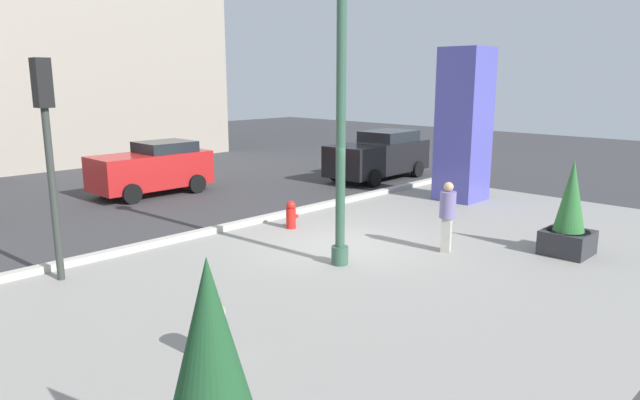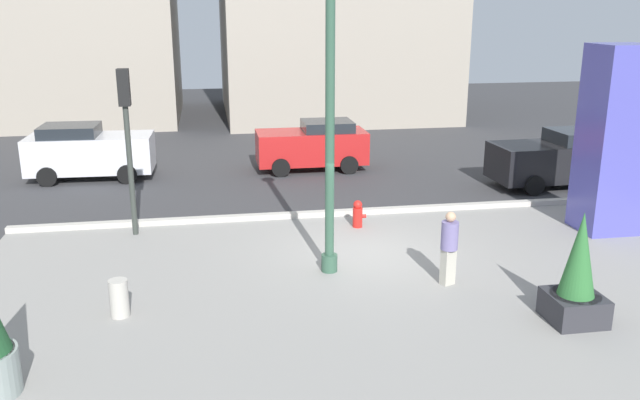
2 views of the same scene
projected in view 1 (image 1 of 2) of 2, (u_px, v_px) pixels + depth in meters
ground_plane at (239, 217)px, 16.32m from camera, size 60.00×60.00×0.00m
plaza_pavement at (414, 264)px, 12.24m from camera, size 18.00×10.00×0.02m
curb_strip at (259, 220)px, 15.70m from camera, size 18.00×0.24×0.16m
lamp_post at (341, 121)px, 11.57m from camera, size 0.44×0.44×6.24m
art_pillar_blue at (464, 125)px, 18.19m from camera, size 1.35×1.35×4.82m
potted_plant_by_pillar at (570, 216)px, 12.72m from camera, size 0.99×0.99×2.16m
potted_plant_near_left at (212, 400)px, 5.00m from camera, size 1.04×1.04×2.46m
fire_hydrant at (291, 215)px, 15.03m from camera, size 0.36×0.26×0.75m
concrete_bollard at (213, 335)px, 8.01m from camera, size 0.36×0.36×0.75m
traffic_light_far_side at (47, 133)px, 10.68m from camera, size 0.28×0.42×4.25m
car_curb_east at (379, 155)px, 22.34m from camera, size 4.66×2.16×1.84m
car_intersection at (152, 168)px, 19.37m from camera, size 3.91×1.97×1.76m
pedestrian_crossing at (447, 214)px, 12.90m from camera, size 0.47×0.47×1.62m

